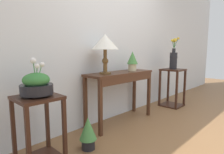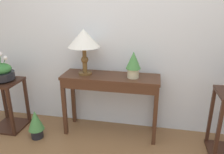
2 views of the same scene
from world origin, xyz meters
TOP-DOWN VIEW (x-y plane):
  - back_wall_with_art at (0.00, 1.54)m, footprint 9.00×0.10m
  - console_table at (-0.04, 1.24)m, footprint 1.18×0.37m
  - table_lamp at (-0.36, 1.26)m, footprint 0.38×0.38m
  - potted_plant_on_console at (0.23, 1.24)m, footprint 0.17×0.17m
  - pedestal_stand_left at (-1.40, 1.11)m, footprint 0.40×0.40m
  - planter_bowl_wide_left at (-1.40, 1.11)m, footprint 0.30×0.30m
  - potted_plant_floor at (-0.92, 0.95)m, footprint 0.19×0.19m

SIDE VIEW (x-z plane):
  - potted_plant_floor at x=-0.92m, z-range 0.02..0.39m
  - pedestal_stand_left at x=-1.40m, z-range 0.00..0.67m
  - console_table at x=-0.04m, z-range 0.27..1.05m
  - planter_bowl_wide_left at x=-1.40m, z-range 0.61..0.97m
  - potted_plant_on_console at x=0.23m, z-range 0.80..1.11m
  - table_lamp at x=-0.36m, z-range 0.93..1.48m
  - back_wall_with_art at x=0.00m, z-range 0.00..2.80m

